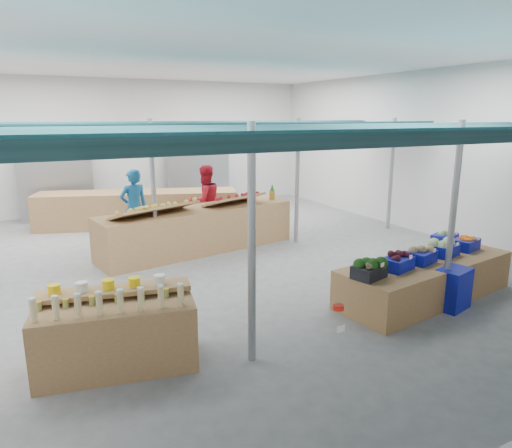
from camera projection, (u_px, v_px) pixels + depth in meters
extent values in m
plane|color=slate|center=(209.00, 262.00, 9.77)|extent=(13.00, 13.00, 0.00)
plane|color=silver|center=(204.00, 55.00, 8.80)|extent=(13.00, 13.00, 0.00)
plane|color=silver|center=(134.00, 146.00, 14.90)|extent=(12.00, 0.00, 12.00)
plane|color=silver|center=(421.00, 153.00, 11.96)|extent=(0.00, 13.00, 13.00)
cylinder|color=gray|center=(252.00, 247.00, 5.52)|extent=(0.10, 0.10, 3.00)
cylinder|color=gray|center=(154.00, 193.00, 9.41)|extent=(0.10, 0.10, 3.00)
cylinder|color=gray|center=(453.00, 218.00, 7.08)|extent=(0.10, 0.10, 3.00)
cylinder|color=gray|center=(297.00, 182.00, 10.97)|extent=(0.10, 0.10, 3.00)
cylinder|color=gray|center=(391.00, 175.00, 12.31)|extent=(0.10, 0.10, 3.00)
cylinder|color=gray|center=(370.00, 132.00, 5.99)|extent=(10.00, 0.06, 0.06)
cylinder|color=gray|center=(230.00, 125.00, 9.88)|extent=(10.00, 0.06, 0.06)
cube|color=black|center=(407.00, 139.00, 5.44)|extent=(9.50, 1.28, 0.30)
cube|color=black|center=(340.00, 135.00, 6.57)|extent=(9.50, 1.28, 0.30)
cube|color=black|center=(243.00, 129.00, 9.33)|extent=(9.50, 1.28, 0.30)
cube|color=black|center=(219.00, 128.00, 10.46)|extent=(9.50, 1.28, 0.30)
cube|color=#B23F33|center=(56.00, 186.00, 13.61)|extent=(2.00, 0.50, 2.00)
cube|color=#B23F33|center=(198.00, 177.00, 15.62)|extent=(2.00, 0.50, 2.00)
cube|color=brown|center=(117.00, 336.00, 5.60)|extent=(2.01, 1.19, 0.84)
cube|color=#997247|center=(114.00, 291.00, 5.73)|extent=(1.92, 0.72, 0.06)
cube|color=brown|center=(426.00, 279.00, 7.80)|extent=(3.53, 1.59, 0.66)
cube|color=brown|center=(199.00, 230.00, 10.50)|extent=(4.74, 1.87, 0.99)
cube|color=brown|center=(138.00, 209.00, 12.85)|extent=(5.53, 2.80, 0.98)
cube|color=#0D1491|center=(453.00, 289.00, 7.35)|extent=(0.64, 0.52, 0.67)
imported|color=#165891|center=(134.00, 208.00, 10.82)|extent=(0.74, 0.55, 1.85)
imported|color=red|center=(205.00, 201.00, 11.62)|extent=(1.00, 0.84, 1.85)
cube|color=black|center=(369.00, 272.00, 6.88)|extent=(0.58, 0.47, 0.20)
cube|color=white|center=(383.00, 265.00, 6.68)|extent=(0.08, 0.03, 0.06)
cube|color=#0D1491|center=(397.00, 264.00, 7.25)|extent=(0.58, 0.47, 0.20)
cube|color=white|center=(411.00, 257.00, 7.05)|extent=(0.08, 0.03, 0.06)
cube|color=#0D1491|center=(421.00, 257.00, 7.59)|extent=(0.58, 0.47, 0.20)
cube|color=white|center=(435.00, 250.00, 7.40)|extent=(0.08, 0.03, 0.06)
cube|color=#0D1491|center=(444.00, 250.00, 7.96)|extent=(0.58, 0.47, 0.20)
cube|color=white|center=(458.00, 244.00, 7.77)|extent=(0.08, 0.03, 0.06)
cube|color=#0D1491|center=(465.00, 244.00, 8.33)|extent=(0.58, 0.47, 0.20)
cube|color=white|center=(479.00, 238.00, 8.14)|extent=(0.08, 0.03, 0.06)
sphere|color=brown|center=(369.00, 266.00, 6.67)|extent=(0.09, 0.09, 0.09)
sphere|color=brown|center=(367.00, 265.00, 6.63)|extent=(0.06, 0.06, 0.06)
cylinder|color=red|center=(338.00, 307.00, 4.77)|extent=(0.12, 0.12, 0.05)
cube|color=white|center=(341.00, 329.00, 4.77)|extent=(0.10, 0.01, 0.07)
cube|color=#997247|center=(155.00, 210.00, 9.63)|extent=(2.02, 1.28, 0.26)
cube|color=#997247|center=(234.00, 200.00, 10.82)|extent=(1.64, 1.15, 0.26)
cylinder|color=#8C6019|center=(272.00, 195.00, 11.50)|extent=(0.14, 0.14, 0.22)
cone|color=#26661E|center=(272.00, 188.00, 11.46)|extent=(0.12, 0.12, 0.18)
cube|color=#0D1491|center=(444.00, 239.00, 8.67)|extent=(0.59, 0.49, 0.20)
cube|color=white|center=(457.00, 233.00, 8.49)|extent=(0.08, 0.04, 0.06)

